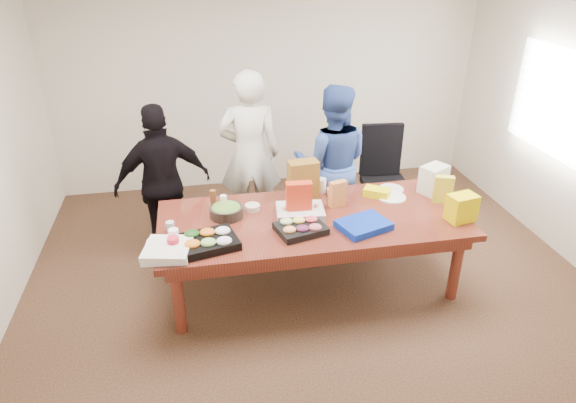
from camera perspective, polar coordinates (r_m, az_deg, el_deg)
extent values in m
cube|color=#47301E|center=(5.08, 2.59, -9.28)|extent=(5.50, 5.00, 0.02)
cube|color=beige|center=(6.74, -2.12, 12.98)|extent=(5.50, 0.04, 2.70)
cube|color=beige|center=(2.42, 17.53, -17.68)|extent=(5.50, 0.04, 2.70)
cube|color=white|center=(6.07, 27.75, 9.74)|extent=(0.03, 1.40, 1.10)
cube|color=beige|center=(6.05, 27.45, 9.75)|extent=(0.04, 1.36, 1.00)
cube|color=#4C1C0F|center=(4.86, 2.68, -5.63)|extent=(2.80, 1.20, 0.75)
cube|color=black|center=(5.90, 10.88, 2.19)|extent=(0.62, 0.62, 1.12)
imported|color=silver|center=(5.56, -4.32, 5.21)|extent=(0.70, 0.48, 1.86)
imported|color=#2E4991|center=(5.52, 4.91, 4.26)|extent=(0.97, 0.84, 1.72)
imported|color=black|center=(5.30, -13.81, 2.02)|extent=(1.02, 0.59, 1.64)
cube|color=black|center=(4.28, -8.92, -4.51)|extent=(0.54, 0.46, 0.07)
cube|color=black|center=(4.42, 1.42, -3.05)|extent=(0.47, 0.41, 0.06)
cube|color=silver|center=(4.68, 1.38, -1.16)|extent=(0.46, 0.37, 0.08)
cylinder|color=black|center=(4.69, -6.92, -1.14)|extent=(0.33, 0.33, 0.10)
cube|color=#0A2CAA|center=(4.52, 8.46, -2.62)|extent=(0.51, 0.44, 0.06)
cube|color=red|center=(4.61, 1.23, 0.22)|extent=(0.24, 0.11, 0.34)
cube|color=yellow|center=(5.09, 16.98, 1.30)|extent=(0.19, 0.13, 0.27)
cube|color=#C97A39|center=(4.83, 5.59, 0.86)|extent=(0.18, 0.12, 0.25)
cylinder|color=white|center=(5.11, 3.77, 1.82)|extent=(0.12, 0.12, 0.14)
cylinder|color=yellow|center=(4.99, 5.63, 1.32)|extent=(0.07, 0.07, 0.18)
cylinder|color=brown|center=(4.84, -8.38, 0.29)|extent=(0.06, 0.06, 0.18)
cylinder|color=#F9F1CA|center=(4.73, -7.19, -0.32)|extent=(0.06, 0.06, 0.18)
cube|color=#F2F108|center=(5.10, 9.91, 1.01)|extent=(0.29, 0.26, 0.08)
cube|color=#9A662C|center=(5.10, 1.90, 1.60)|extent=(0.28, 0.14, 0.11)
cube|color=brown|center=(4.96, 1.70, 2.50)|extent=(0.30, 0.19, 0.38)
cylinder|color=red|center=(4.24, -12.69, -4.70)|extent=(0.10, 0.10, 0.13)
cylinder|color=white|center=(4.37, -12.67, -3.76)|extent=(0.11, 0.11, 0.12)
cylinder|color=silver|center=(4.52, -13.03, -2.80)|extent=(0.08, 0.08, 0.10)
cube|color=white|center=(4.24, -13.42, -5.48)|extent=(0.40, 0.40, 0.04)
cube|color=white|center=(4.21, -13.33, -5.12)|extent=(0.43, 0.43, 0.04)
cylinder|color=white|center=(5.11, 11.52, 0.49)|extent=(0.29, 0.29, 0.02)
cylinder|color=silver|center=(5.27, 11.46, 1.36)|extent=(0.28, 0.28, 0.02)
cylinder|color=beige|center=(5.08, 5.31, 1.10)|extent=(0.17, 0.17, 0.07)
cylinder|color=beige|center=(4.78, -4.00, -0.68)|extent=(0.16, 0.16, 0.06)
cube|color=silver|center=(5.27, 15.98, 2.41)|extent=(0.32, 0.29, 0.28)
cube|color=#FEE900|center=(4.82, 18.87, -0.66)|extent=(0.28, 0.22, 0.25)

